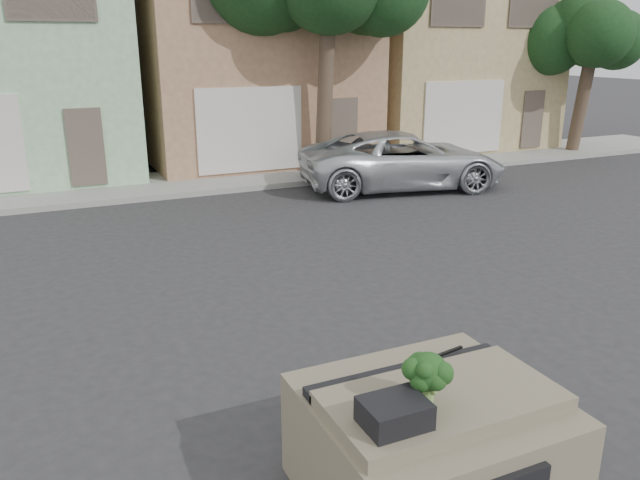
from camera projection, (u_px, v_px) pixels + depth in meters
ground_plane at (295, 352)px, 8.09m from camera, size 120.00×120.00×0.00m
sidewalk at (150, 186)px, 17.17m from camera, size 40.00×3.00×0.15m
townhouse_tan at (240, 45)px, 21.11m from camera, size 7.20×8.20×7.55m
townhouse_beige at (426, 45)px, 24.09m from camera, size 7.20×8.20×7.55m
silver_pickup at (401, 188)px, 17.26m from camera, size 6.00×3.66×1.55m
tree_near at (325, 27)px, 17.29m from camera, size 4.40×4.00×8.50m
tree_far at (585, 68)px, 21.64m from camera, size 3.20×3.00×6.00m
car_dashboard at (429, 443)px, 5.32m from camera, size 2.00×1.80×1.12m
instrument_hump at (394, 413)px, 4.58m from camera, size 0.48×0.38×0.20m
wiper_arm at (434, 357)px, 5.59m from camera, size 0.69×0.15×0.02m
broccoli at (428, 378)px, 4.82m from camera, size 0.47×0.47×0.45m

